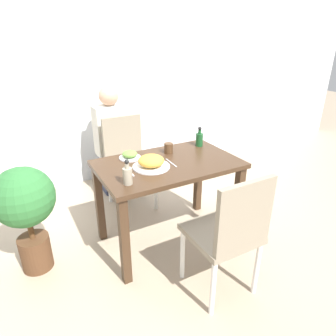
# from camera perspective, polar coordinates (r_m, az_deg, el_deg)

# --- Properties ---
(ground_plane) EXTENTS (16.00, 16.00, 0.00)m
(ground_plane) POSITION_cam_1_polar(r_m,az_deg,el_deg) (2.70, -0.00, -13.24)
(ground_plane) COLOR tan
(wall_back) EXTENTS (8.00, 0.05, 2.60)m
(wall_back) POSITION_cam_1_polar(r_m,az_deg,el_deg) (3.55, -12.35, 18.21)
(wall_back) COLOR silver
(wall_back) RESTS_ON ground_plane
(dining_table) EXTENTS (1.09, 0.68, 0.73)m
(dining_table) POSITION_cam_1_polar(r_m,az_deg,el_deg) (2.37, -0.00, -1.47)
(dining_table) COLOR #3D2819
(dining_table) RESTS_ON ground_plane
(chair_near) EXTENTS (0.42, 0.42, 0.90)m
(chair_near) POSITION_cam_1_polar(r_m,az_deg,el_deg) (1.95, 11.64, -11.63)
(chair_near) COLOR gray
(chair_near) RESTS_ON ground_plane
(chair_far) EXTENTS (0.42, 0.42, 0.90)m
(chair_far) POSITION_cam_1_polar(r_m,az_deg,el_deg) (3.02, -7.73, 2.07)
(chair_far) COLOR gray
(chair_far) RESTS_ON ground_plane
(food_plate) EXTENTS (0.28, 0.28, 0.10)m
(food_plate) POSITION_cam_1_polar(r_m,az_deg,el_deg) (2.22, -3.21, 1.14)
(food_plate) COLOR white
(food_plate) RESTS_ON dining_table
(side_plate) EXTENTS (0.17, 0.17, 0.06)m
(side_plate) POSITION_cam_1_polar(r_m,az_deg,el_deg) (2.41, -7.29, 2.44)
(side_plate) COLOR white
(side_plate) RESTS_ON dining_table
(drink_cup) EXTENTS (0.07, 0.07, 0.08)m
(drink_cup) POSITION_cam_1_polar(r_m,az_deg,el_deg) (2.50, 0.10, 3.81)
(drink_cup) COLOR #4C331E
(drink_cup) RESTS_ON dining_table
(sauce_bottle) EXTENTS (0.06, 0.06, 0.18)m
(sauce_bottle) POSITION_cam_1_polar(r_m,az_deg,el_deg) (1.98, -7.72, -1.30)
(sauce_bottle) COLOR gray
(sauce_bottle) RESTS_ON dining_table
(condiment_bottle) EXTENTS (0.06, 0.06, 0.18)m
(condiment_bottle) POSITION_cam_1_polar(r_m,az_deg,el_deg) (2.66, 6.00, 5.57)
(condiment_bottle) COLOR #194C23
(condiment_bottle) RESTS_ON dining_table
(fork_utensil) EXTENTS (0.02, 0.17, 0.00)m
(fork_utensil) POSITION_cam_1_polar(r_m,az_deg,el_deg) (2.18, -7.21, -0.69)
(fork_utensil) COLOR silver
(fork_utensil) RESTS_ON dining_table
(spoon_utensil) EXTENTS (0.02, 0.18, 0.00)m
(spoon_utensil) POSITION_cam_1_polar(r_m,az_deg,el_deg) (2.31, 0.60, 1.01)
(spoon_utensil) COLOR silver
(spoon_utensil) RESTS_ON dining_table
(potted_plant_left) EXTENTS (0.43, 0.43, 0.83)m
(potted_plant_left) POSITION_cam_1_polar(r_m,az_deg,el_deg) (2.33, -25.53, -6.55)
(potted_plant_left) COLOR #51331E
(potted_plant_left) RESTS_ON ground_plane
(person_figure) EXTENTS (0.34, 0.22, 1.17)m
(person_figure) POSITION_cam_1_polar(r_m,az_deg,el_deg) (3.27, -10.58, 4.91)
(person_figure) COLOR #2D3347
(person_figure) RESTS_ON ground_plane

